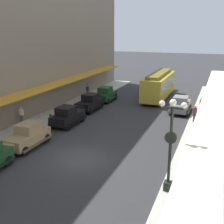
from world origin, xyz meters
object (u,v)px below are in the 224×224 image
Objects in this scene: pedestrian_1 at (88,90)px; pedestrian_3 at (22,115)px; parked_car_1 at (181,104)px; pedestrian_4 at (195,114)px; parked_car_4 at (106,94)px; pedestrian_5 at (201,105)px; parked_car_3 at (90,102)px; parked_car_0 at (68,115)px; streetcar at (159,84)px; fire_hydrant at (51,118)px; parked_car_2 at (27,135)px; pedestrian_0 at (211,97)px; lamp_post_with_clock at (171,142)px.

pedestrian_1 is 1.02× the size of pedestrian_3.
pedestrian_4 is (1.80, -3.30, 0.05)m from parked_car_1.
pedestrian_1 is at bearing 157.75° from pedestrian_4.
parked_car_4 is 11.80m from pedestrian_5.
pedestrian_1 is (-2.88, 0.66, 0.07)m from parked_car_4.
parked_car_3 is at bearing -165.44° from pedestrian_5.
parked_car_4 is at bearing 91.45° from parked_car_0.
pedestrian_4 is at bearing -58.39° from streetcar.
fire_hydrant is 0.50× the size of pedestrian_5.
pedestrian_1 is 15.39m from pedestrian_4.
pedestrian_0 is (12.47, 18.34, 0.07)m from parked_car_2.
pedestrian_5 is (-0.81, -4.32, -0.02)m from pedestrian_0.
parked_car_1 is at bearing 95.83° from lamp_post_with_clock.
streetcar is at bearing 57.61° from pedestrian_3.
parked_car_3 is at bearing 74.54° from fire_hydrant.
pedestrian_5 is (11.69, -1.60, 0.05)m from parked_car_4.
parked_car_3 is 17.58m from lamp_post_with_clock.
pedestrian_1 is (-1.35, 10.79, 0.45)m from fire_hydrant.
parked_car_2 is 2.55× the size of pedestrian_1.
parked_car_0 is 9.95m from parked_car_4.
pedestrian_1 is (-2.91, 16.28, 0.07)m from parked_car_2.
pedestrian_1 is (-8.83, -2.98, -0.89)m from streetcar.
parked_car_0 is 14.77m from streetcar.
parked_car_1 is at bearing 55.28° from parked_car_2.
parked_car_3 is at bearing -61.64° from pedestrian_1.
streetcar is 15.73m from fire_hydrant.
fire_hydrant is 10.88m from pedestrian_1.
parked_car_0 is 1.84m from fire_hydrant.
streetcar is at bearing 137.63° from pedestrian_5.
parked_car_2 is 22.17m from pedestrian_0.
parked_car_0 is at bearing -88.55° from parked_car_4.
parked_car_0 is 5.68m from parked_car_2.
lamp_post_with_clock is at bearing -23.25° from pedestrian_3.
fire_hydrant is 2.67m from pedestrian_3.
pedestrian_5 is (11.44, 8.35, 0.05)m from parked_car_0.
parked_car_1 is 3.76m from pedestrian_4.
pedestrian_1 is (-12.45, 2.52, 0.07)m from parked_car_1.
parked_car_1 is 2.61× the size of pedestrian_5.
pedestrian_0 is at bearing -8.04° from streetcar.
fire_hydrant is at bearing -158.96° from pedestrian_4.
pedestrian_1 is at bearing 118.36° from parked_car_3.
parked_car_3 is at bearing -163.80° from parked_car_1.
parked_car_1 is (9.31, 8.09, 0.00)m from parked_car_0.
lamp_post_with_clock is 3.15× the size of pedestrian_4.
pedestrian_1 is 14.75m from pedestrian_5.
streetcar is 5.75× the size of pedestrian_1.
parked_car_3 is 11.39m from pedestrian_4.
pedestrian_3 is 18.37m from pedestrian_5.
parked_car_2 reaches higher than pedestrian_0.
parked_car_4 is at bearing 89.76° from parked_car_3.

